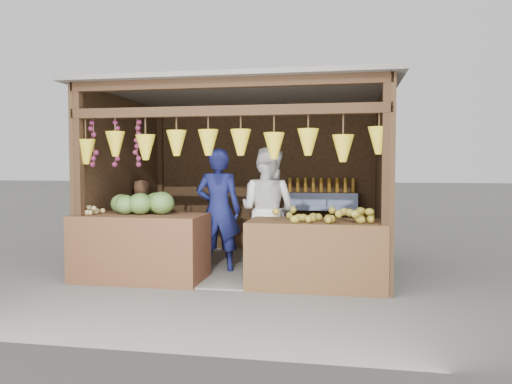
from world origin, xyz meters
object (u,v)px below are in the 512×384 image
counter_left (141,247)px  woman_standing (267,210)px  counter_right (316,254)px  vendor_seated (142,211)px  man_standing (218,210)px

counter_left → woman_standing: 1.83m
counter_left → woman_standing: (1.60, 0.77, 0.46)m
counter_left → counter_right: size_ratio=1.00×
counter_left → counter_right: 2.35m
counter_left → vendor_seated: bearing=112.7°
counter_right → man_standing: man_standing is taller
counter_right → vendor_seated: (-2.91, 1.31, 0.38)m
counter_right → vendor_seated: bearing=155.8°
woman_standing → vendor_seated: 2.25m
woman_standing → man_standing: bearing=26.9°
woman_standing → vendor_seated: bearing=7.0°
woman_standing → vendor_seated: woman_standing is taller
vendor_seated → counter_right: bearing=-171.7°
counter_left → woman_standing: size_ratio=0.96×
counter_left → man_standing: 1.23m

